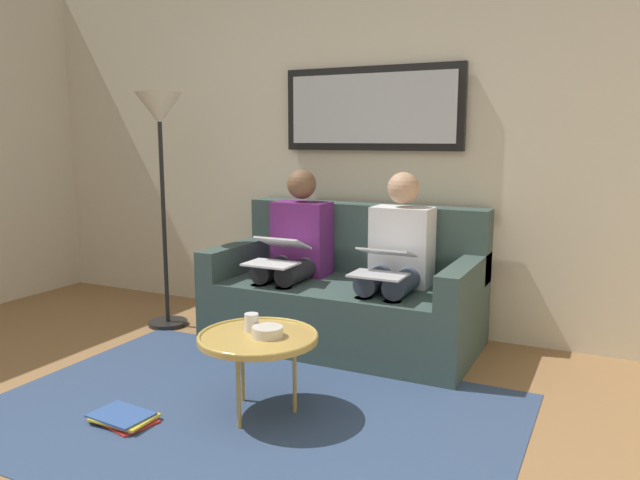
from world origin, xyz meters
name	(u,v)px	position (x,y,z in m)	size (l,w,h in m)	color
wall_rear	(376,145)	(0.00, -2.60, 1.30)	(6.00, 0.12, 2.60)	beige
area_rug	(244,414)	(0.00, -0.85, 0.00)	(2.60, 1.80, 0.01)	#33476B
couch	(348,295)	(0.00, -2.12, 0.31)	(1.73, 0.90, 0.90)	#384C47
framed_mirror	(372,109)	(0.00, -2.51, 1.55)	(1.30, 0.05, 0.57)	black
coffee_table	(258,338)	(-0.06, -0.90, 0.39)	(0.59, 0.59, 0.41)	tan
cup	(252,322)	(0.01, -0.94, 0.45)	(0.07, 0.07, 0.09)	silver
bowl	(268,332)	(-0.11, -0.91, 0.43)	(0.15, 0.15, 0.05)	beige
person_left	(397,258)	(-0.36, -2.05, 0.61)	(0.38, 0.58, 1.14)	silver
laptop_silver	(383,262)	(-0.36, -1.81, 0.63)	(0.32, 0.36, 0.15)	silver
person_right	(295,249)	(0.36, -2.05, 0.61)	(0.38, 0.58, 1.14)	#66236B
laptop_white	(278,252)	(0.36, -1.82, 0.63)	(0.32, 0.38, 0.17)	white
magazine_stack	(124,417)	(0.47, -0.53, 0.03)	(0.32, 0.26, 0.04)	red
standing_lamp	(160,135)	(1.31, -1.85, 1.37)	(0.32, 0.32, 1.66)	black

